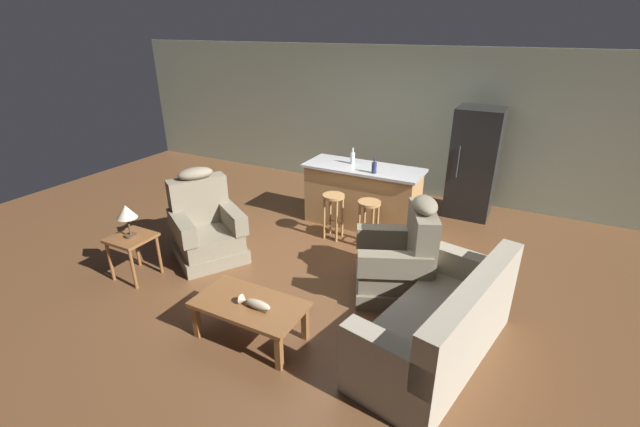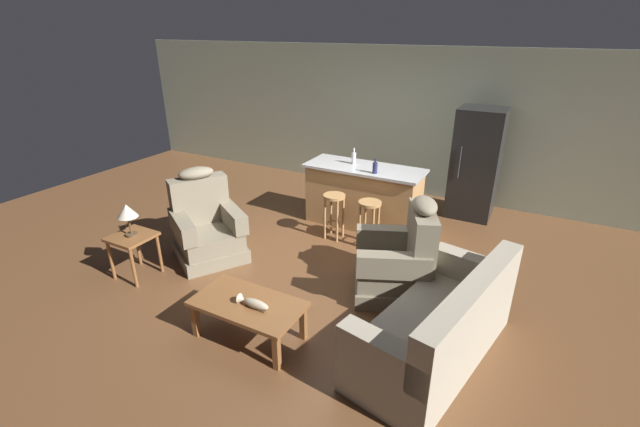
{
  "view_description": "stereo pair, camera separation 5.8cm",
  "coord_description": "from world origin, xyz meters",
  "px_view_note": "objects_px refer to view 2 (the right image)",
  "views": [
    {
      "loc": [
        2.28,
        -4.43,
        2.92
      ],
      "look_at": [
        0.02,
        -0.1,
        0.75
      ],
      "focal_mm": 24.0,
      "sensor_mm": 36.0,
      "label": 1
    },
    {
      "loc": [
        2.33,
        -4.4,
        2.92
      ],
      "look_at": [
        0.02,
        -0.1,
        0.75
      ],
      "focal_mm": 24.0,
      "sensor_mm": 36.0,
      "label": 2
    }
  ],
  "objects_px": {
    "kitchen_island": "(363,196)",
    "refrigerator": "(476,164)",
    "fish_figurine": "(253,303)",
    "table_lamp": "(127,212)",
    "bottle_short_amber": "(354,158)",
    "recliner_near_lamp": "(207,227)",
    "bar_stool_left": "(334,208)",
    "end_table": "(133,243)",
    "bottle_tall_green": "(375,168)",
    "couch": "(440,328)",
    "recliner_near_island": "(400,261)",
    "bar_stool_right": "(369,215)",
    "coffee_table": "(248,307)"
  },
  "relations": [
    {
      "from": "couch",
      "to": "recliner_near_island",
      "type": "height_order",
      "value": "recliner_near_island"
    },
    {
      "from": "fish_figurine",
      "to": "end_table",
      "type": "xyz_separation_m",
      "value": [
        -2.05,
        0.31,
        -0.0
      ]
    },
    {
      "from": "fish_figurine",
      "to": "kitchen_island",
      "type": "height_order",
      "value": "kitchen_island"
    },
    {
      "from": "kitchen_island",
      "to": "bar_stool_right",
      "type": "height_order",
      "value": "kitchen_island"
    },
    {
      "from": "bar_stool_right",
      "to": "bottle_short_amber",
      "type": "bearing_deg",
      "value": 129.2
    },
    {
      "from": "couch",
      "to": "bottle_short_amber",
      "type": "xyz_separation_m",
      "value": [
        -2.01,
        2.49,
        0.7
      ]
    },
    {
      "from": "bottle_short_amber",
      "to": "refrigerator",
      "type": "bearing_deg",
      "value": 34.86
    },
    {
      "from": "end_table",
      "to": "refrigerator",
      "type": "xyz_separation_m",
      "value": [
        3.32,
        3.95,
        0.42
      ]
    },
    {
      "from": "end_table",
      "to": "bar_stool_left",
      "type": "height_order",
      "value": "bar_stool_left"
    },
    {
      "from": "couch",
      "to": "bar_stool_right",
      "type": "bearing_deg",
      "value": -39.25
    },
    {
      "from": "recliner_near_lamp",
      "to": "bar_stool_left",
      "type": "relative_size",
      "value": 1.76
    },
    {
      "from": "recliner_near_lamp",
      "to": "recliner_near_island",
      "type": "height_order",
      "value": "same"
    },
    {
      "from": "recliner_near_lamp",
      "to": "bottle_tall_green",
      "type": "relative_size",
      "value": 5.34
    },
    {
      "from": "bottle_short_amber",
      "to": "table_lamp",
      "type": "bearing_deg",
      "value": -120.94
    },
    {
      "from": "end_table",
      "to": "fish_figurine",
      "type": "bearing_deg",
      "value": -8.72
    },
    {
      "from": "kitchen_island",
      "to": "refrigerator",
      "type": "relative_size",
      "value": 1.02
    },
    {
      "from": "bar_stool_left",
      "to": "bottle_short_amber",
      "type": "bearing_deg",
      "value": 91.56
    },
    {
      "from": "bottle_tall_green",
      "to": "recliner_near_lamp",
      "type": "bearing_deg",
      "value": -135.16
    },
    {
      "from": "couch",
      "to": "fish_figurine",
      "type": "bearing_deg",
      "value": 33.19
    },
    {
      "from": "recliner_near_lamp",
      "to": "bottle_tall_green",
      "type": "xyz_separation_m",
      "value": [
        1.71,
        1.7,
        0.61
      ]
    },
    {
      "from": "couch",
      "to": "kitchen_island",
      "type": "bearing_deg",
      "value": -41.46
    },
    {
      "from": "kitchen_island",
      "to": "refrigerator",
      "type": "xyz_separation_m",
      "value": [
        1.42,
        1.2,
        0.4
      ]
    },
    {
      "from": "refrigerator",
      "to": "fish_figurine",
      "type": "bearing_deg",
      "value": -106.51
    },
    {
      "from": "couch",
      "to": "bottle_tall_green",
      "type": "height_order",
      "value": "bottle_tall_green"
    },
    {
      "from": "fish_figurine",
      "to": "kitchen_island",
      "type": "bearing_deg",
      "value": 92.87
    },
    {
      "from": "bar_stool_right",
      "to": "recliner_near_lamp",
      "type": "bearing_deg",
      "value": -144.8
    },
    {
      "from": "bottle_tall_green",
      "to": "bottle_short_amber",
      "type": "bearing_deg",
      "value": 148.65
    },
    {
      "from": "recliner_near_island",
      "to": "refrigerator",
      "type": "xyz_separation_m",
      "value": [
        0.3,
        2.75,
        0.46
      ]
    },
    {
      "from": "fish_figurine",
      "to": "end_table",
      "type": "distance_m",
      "value": 2.08
    },
    {
      "from": "table_lamp",
      "to": "bottle_tall_green",
      "type": "distance_m",
      "value": 3.32
    },
    {
      "from": "bar_stool_left",
      "to": "bottle_tall_green",
      "type": "bearing_deg",
      "value": 43.58
    },
    {
      "from": "bar_stool_right",
      "to": "bottle_short_amber",
      "type": "height_order",
      "value": "bottle_short_amber"
    },
    {
      "from": "fish_figurine",
      "to": "bottle_tall_green",
      "type": "height_order",
      "value": "bottle_tall_green"
    },
    {
      "from": "bar_stool_left",
      "to": "bar_stool_right",
      "type": "bearing_deg",
      "value": 0.0
    },
    {
      "from": "couch",
      "to": "bottle_tall_green",
      "type": "bearing_deg",
      "value": -42.99
    },
    {
      "from": "refrigerator",
      "to": "bottle_short_amber",
      "type": "relative_size",
      "value": 7.08
    },
    {
      "from": "bar_stool_left",
      "to": "bottle_tall_green",
      "type": "relative_size",
      "value": 3.02
    },
    {
      "from": "table_lamp",
      "to": "kitchen_island",
      "type": "relative_size",
      "value": 0.23
    },
    {
      "from": "table_lamp",
      "to": "kitchen_island",
      "type": "xyz_separation_m",
      "value": [
        1.9,
        2.74,
        -0.39
      ]
    },
    {
      "from": "recliner_near_island",
      "to": "table_lamp",
      "type": "xyz_separation_m",
      "value": [
        -3.01,
        -1.2,
        0.45
      ]
    },
    {
      "from": "fish_figurine",
      "to": "refrigerator",
      "type": "height_order",
      "value": "refrigerator"
    },
    {
      "from": "fish_figurine",
      "to": "refrigerator",
      "type": "relative_size",
      "value": 0.19
    },
    {
      "from": "kitchen_island",
      "to": "bottle_short_amber",
      "type": "height_order",
      "value": "bottle_short_amber"
    },
    {
      "from": "fish_figurine",
      "to": "recliner_near_island",
      "type": "height_order",
      "value": "recliner_near_island"
    },
    {
      "from": "refrigerator",
      "to": "bottle_short_amber",
      "type": "bearing_deg",
      "value": -145.14
    },
    {
      "from": "coffee_table",
      "to": "bottle_tall_green",
      "type": "height_order",
      "value": "bottle_tall_green"
    },
    {
      "from": "recliner_near_lamp",
      "to": "recliner_near_island",
      "type": "xyz_separation_m",
      "value": [
        2.58,
        0.37,
        0.0
      ]
    },
    {
      "from": "fish_figurine",
      "to": "bar_stool_right",
      "type": "xyz_separation_m",
      "value": [
        0.2,
        2.43,
        0.01
      ]
    },
    {
      "from": "fish_figurine",
      "to": "table_lamp",
      "type": "xyz_separation_m",
      "value": [
        -2.05,
        0.32,
        0.41
      ]
    },
    {
      "from": "coffee_table",
      "to": "fish_figurine",
      "type": "height_order",
      "value": "fish_figurine"
    }
  ]
}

